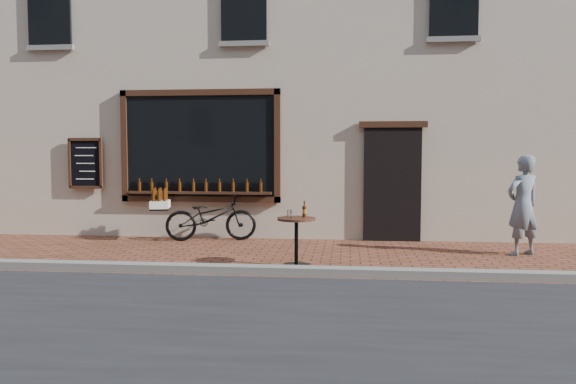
# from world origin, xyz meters

# --- Properties ---
(ground) EXTENTS (90.00, 90.00, 0.00)m
(ground) POSITION_xyz_m (0.00, 0.00, 0.00)
(ground) COLOR brown
(ground) RESTS_ON ground
(kerb) EXTENTS (90.00, 0.25, 0.12)m
(kerb) POSITION_xyz_m (0.00, 0.20, 0.06)
(kerb) COLOR slate
(kerb) RESTS_ON ground
(shop_building) EXTENTS (28.00, 6.20, 10.00)m
(shop_building) POSITION_xyz_m (0.00, 6.50, 5.00)
(shop_building) COLOR #C5B39B
(shop_building) RESTS_ON ground
(cargo_bicycle) EXTENTS (2.10, 0.99, 0.99)m
(cargo_bicycle) POSITION_xyz_m (-1.65, 3.12, 0.47)
(cargo_bicycle) COLOR black
(cargo_bicycle) RESTS_ON ground
(bistro_table) EXTENTS (0.58, 0.58, 0.99)m
(bistro_table) POSITION_xyz_m (0.28, 0.81, 0.53)
(bistro_table) COLOR black
(bistro_table) RESTS_ON ground
(pedestrian) EXTENTS (0.73, 0.64, 1.68)m
(pedestrian) POSITION_xyz_m (3.96, 2.15, 0.84)
(pedestrian) COLOR slate
(pedestrian) RESTS_ON ground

